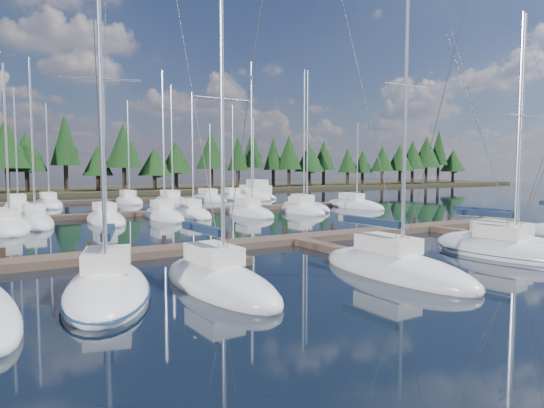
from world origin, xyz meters
TOP-DOWN VIEW (x-y plane):
  - ground at (0.00, 30.00)m, footprint 260.00×260.00m
  - far_shore at (0.00, 90.00)m, footprint 220.00×30.00m
  - main_dock at (0.00, 17.36)m, footprint 44.00×6.13m
  - back_docks at (0.00, 49.58)m, footprint 50.00×21.80m
  - front_sailboat_1 at (-12.90, 10.61)m, footprint 5.14×8.49m
  - front_sailboat_2 at (-8.92, 9.58)m, footprint 3.04×8.23m
  - front_sailboat_3 at (-1.18, 7.91)m, footprint 2.86×8.84m
  - front_sailboat_4 at (6.98, 7.94)m, footprint 4.03×8.12m
  - front_sailboat_5 at (8.44, 8.79)m, footprint 3.27×9.44m
  - back_sailboat_rows at (-0.07, 45.51)m, footprint 44.78×32.45m
  - motor_yacht_right at (19.22, 57.80)m, footprint 4.64×9.72m
  - tree_line at (0.41, 80.13)m, footprint 187.71×11.73m

SIDE VIEW (x-z plane):
  - ground at x=0.00m, z-range 0.00..0.00m
  - back_docks at x=0.00m, z-range 0.00..0.40m
  - main_dock at x=0.00m, z-range -0.25..0.65m
  - back_sailboat_rows at x=-0.07m, z-range -7.76..8.29m
  - front_sailboat_5 at x=8.44m, z-range -6.58..7.15m
  - front_sailboat_1 at x=-12.90m, z-range -6.82..7.39m
  - front_sailboat_4 at x=6.98m, z-range -6.41..6.99m
  - front_sailboat_2 at x=-8.92m, z-range -6.35..6.94m
  - front_sailboat_3 at x=-1.18m, z-range -7.16..7.75m
  - far_shore at x=0.00m, z-range 0.00..0.60m
  - motor_yacht_right at x=19.22m, z-range -1.82..2.84m
  - tree_line at x=0.41m, z-range 0.43..14.09m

